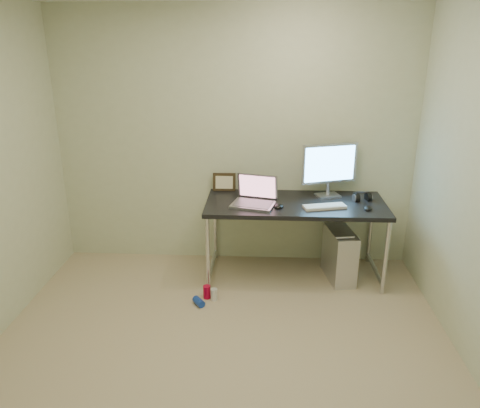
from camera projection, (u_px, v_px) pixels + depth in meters
name	position (u px, v px, depth m)	size (l,w,h in m)	color
floor	(220.00, 365.00, 3.33)	(3.50, 3.50, 0.00)	tan
wall_back	(235.00, 140.00, 4.55)	(3.50, 0.02, 2.50)	beige
desk	(295.00, 210.00, 4.37)	(1.66, 0.73, 0.75)	black
tower_computer	(339.00, 254.00, 4.45)	(0.28, 0.50, 0.52)	silver
cable_a	(330.00, 225.00, 4.74)	(0.01, 0.01, 0.70)	black
cable_b	(339.00, 228.00, 4.72)	(0.01, 0.01, 0.72)	black
can_red	(207.00, 292.00, 4.16)	(0.07, 0.07, 0.12)	#B5062B
can_white	(214.00, 294.00, 4.13)	(0.06, 0.06, 0.11)	silver
can_blue	(199.00, 302.00, 4.06)	(0.07, 0.07, 0.12)	#1739A7
laptop	(255.00, 197.00, 4.29)	(0.44, 0.39, 0.26)	#B1B0B8
monitor	(330.00, 166.00, 4.42)	(0.53, 0.22, 0.51)	#B1B0B8
keyboard	(325.00, 207.00, 4.20)	(0.38, 0.12, 0.02)	white
mouse_right	(368.00, 208.00, 4.16)	(0.07, 0.11, 0.04)	black
mouse_left	(279.00, 205.00, 4.21)	(0.08, 0.13, 0.04)	black
headphones	(362.00, 198.00, 4.38)	(0.18, 0.10, 0.11)	black
picture_frame	(224.00, 182.00, 4.64)	(0.22, 0.03, 0.18)	black
webcam	(255.00, 183.00, 4.59)	(0.05, 0.04, 0.13)	silver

